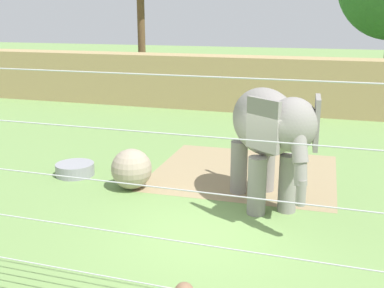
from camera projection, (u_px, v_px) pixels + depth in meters
name	position (u px, v px, depth m)	size (l,w,h in m)	color
ground_plane	(216.00, 232.00, 9.99)	(120.00, 120.00, 0.00)	#6B8E4C
dirt_patch	(245.00, 172.00, 13.79)	(5.20, 4.74, 0.01)	#937F5B
embankment_wall	(290.00, 85.00, 21.99)	(36.00, 1.80, 2.58)	tan
elephant	(269.00, 129.00, 10.86)	(2.71, 3.53, 2.88)	gray
enrichment_ball	(132.00, 169.00, 12.37)	(1.08, 1.08, 1.08)	gray
cable_fence	(155.00, 205.00, 6.41)	(10.35, 0.27, 3.89)	brown
water_tub	(75.00, 169.00, 13.49)	(1.10, 1.10, 0.35)	gray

